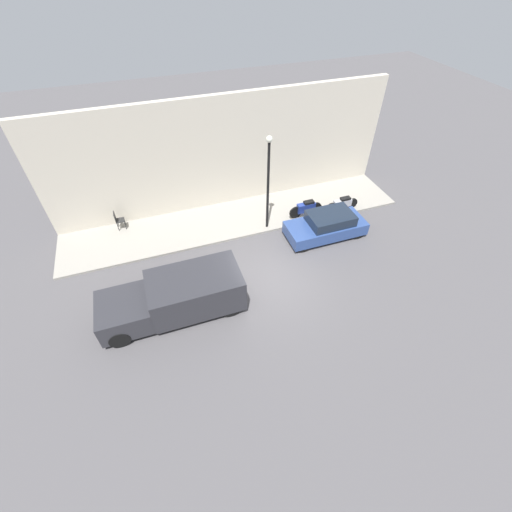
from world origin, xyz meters
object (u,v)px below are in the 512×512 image
at_px(scooter_silver, 343,203).
at_px(streetlamp, 268,176).
at_px(parked_car, 327,225).
at_px(motorcycle_blue, 306,208).
at_px(delivery_van, 175,297).
at_px(cafe_chair, 118,219).

distance_m(scooter_silver, streetlamp, 4.92).
bearing_deg(parked_car, motorcycle_blue, 10.53).
xyz_separation_m(delivery_van, motorcycle_blue, (3.86, -7.32, -0.28)).
height_order(motorcycle_blue, streetlamp, streetlamp).
bearing_deg(parked_car, cafe_chair, 68.48).
height_order(motorcycle_blue, scooter_silver, motorcycle_blue).
bearing_deg(scooter_silver, streetlamp, 90.48).
relative_size(parked_car, delivery_van, 0.71).
distance_m(motorcycle_blue, streetlamp, 3.27).
bearing_deg(scooter_silver, delivery_van, 111.63).
bearing_deg(scooter_silver, motorcycle_blue, 85.80).
bearing_deg(streetlamp, parked_car, -120.15).
distance_m(parked_car, cafe_chair, 10.13).
distance_m(scooter_silver, cafe_chair, 11.38).
distance_m(delivery_van, scooter_silver, 10.08).
bearing_deg(parked_car, streetlamp, 59.85).
height_order(motorcycle_blue, cafe_chair, cafe_chair).
distance_m(parked_car, delivery_van, 7.95).
bearing_deg(cafe_chair, motorcycle_blue, -102.81).
xyz_separation_m(motorcycle_blue, scooter_silver, (-0.15, -2.04, -0.07)).
xyz_separation_m(parked_car, motorcycle_blue, (1.64, 0.30, -0.03)).
bearing_deg(delivery_van, motorcycle_blue, -62.19).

